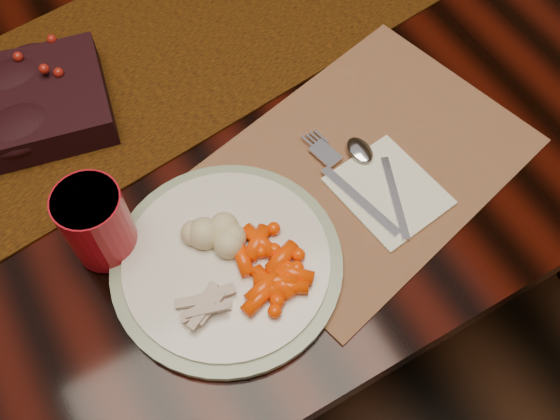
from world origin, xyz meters
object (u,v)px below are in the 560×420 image
placemat_main (366,162)px  mashed_potatoes (215,227)px  dining_table (191,215)px  baby_carrots (282,260)px  turkey_shreds (211,305)px  napkin (388,191)px  red_cup (97,223)px  dinner_plate (227,263)px

placemat_main → mashed_potatoes: 0.23m
dining_table → baby_carrots: (0.01, -0.34, 0.40)m
turkey_shreds → napkin: bearing=7.1°
placemat_main → dining_table: bearing=112.6°
baby_carrots → red_cup: red_cup is taller
baby_carrots → mashed_potatoes: bearing=125.9°
baby_carrots → mashed_potatoes: size_ratio=1.33×
dinner_plate → red_cup: 0.16m
dining_table → red_cup: 0.50m
baby_carrots → red_cup: size_ratio=1.04×
dining_table → placemat_main: (0.19, -0.25, 0.38)m
red_cup → baby_carrots: bearing=-38.5°
mashed_potatoes → dinner_plate: bearing=-97.5°
dinner_plate → mashed_potatoes: bearing=82.5°
placemat_main → dinner_plate: bearing=176.6°
dining_table → turkey_shreds: turkey_shreds is taller
baby_carrots → dining_table: bearing=92.2°
baby_carrots → dinner_plate: bearing=146.9°
baby_carrots → red_cup: bearing=141.5°
baby_carrots → turkey_shreds: bearing=-175.3°
dining_table → dinner_plate: size_ratio=6.38×
baby_carrots → turkey_shreds: baby_carrots is taller
red_cup → turkey_shreds: bearing=-63.2°
baby_carrots → red_cup: 0.22m
dinner_plate → napkin: bearing=-2.7°
dinner_plate → baby_carrots: 0.07m
placemat_main → napkin: bearing=-107.0°
placemat_main → baby_carrots: (-0.18, -0.08, 0.03)m
turkey_shreds → dining_table: bearing=76.1°
placemat_main → dinner_plate: size_ratio=1.48×
turkey_shreds → napkin: 0.28m
placemat_main → mashed_potatoes: mashed_potatoes is taller
baby_carrots → turkey_shreds: (-0.10, -0.01, -0.00)m
dining_table → placemat_main: placemat_main is taller
napkin → red_cup: red_cup is taller
napkin → red_cup: 0.37m
turkey_shreds → mashed_potatoes: bearing=59.5°
red_cup → dining_table: bearing=51.5°
dining_table → red_cup: red_cup is taller
placemat_main → baby_carrots: 0.20m
mashed_potatoes → placemat_main: bearing=2.4°
dining_table → baby_carrots: baby_carrots is taller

